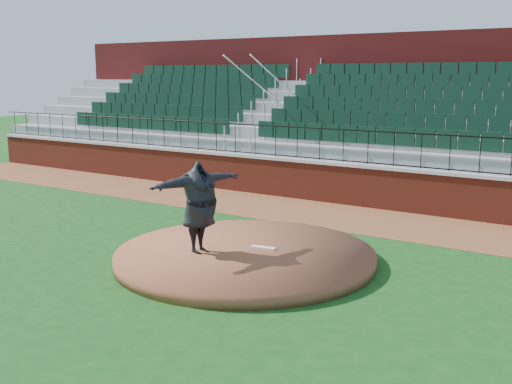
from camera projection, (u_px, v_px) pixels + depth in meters
ground at (217, 263)px, 12.91m from camera, size 90.00×90.00×0.00m
warning_track at (331, 215)px, 17.34m from camera, size 34.00×3.20×0.01m
field_wall at (354, 186)px, 18.54m from camera, size 34.00×0.35×1.20m
wall_cap at (355, 165)px, 18.41m from camera, size 34.00×0.45×0.10m
wall_railing at (356, 147)px, 18.31m from camera, size 34.00×0.05×1.00m
seating_stands at (389, 124)px, 20.45m from camera, size 34.00×5.10×4.60m
concourse_wall at (417, 107)px, 22.66m from camera, size 34.00×0.50×5.50m
pitchers_mound at (245, 256)px, 12.97m from camera, size 5.55×5.55×0.25m
pitching_rubber at (263, 248)px, 13.09m from camera, size 0.57×0.23×0.04m
pitcher at (200, 207)px, 12.63m from camera, size 1.08×2.47×1.95m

